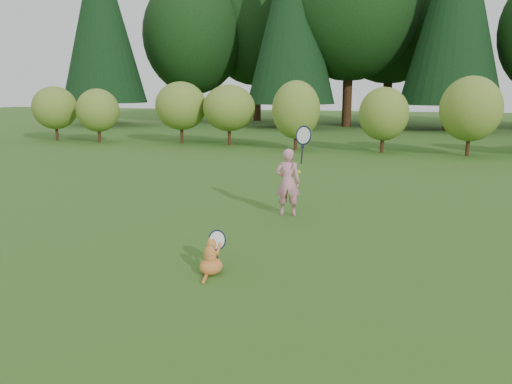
% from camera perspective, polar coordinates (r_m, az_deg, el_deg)
% --- Properties ---
extents(ground, '(100.00, 100.00, 0.00)m').
position_cam_1_polar(ground, '(7.70, -3.21, -6.18)').
color(ground, '#2C5417').
rests_on(ground, ground).
extents(shrub_row, '(28.00, 3.00, 2.80)m').
position_cam_1_polar(shrub_row, '(20.05, 9.99, 8.75)').
color(shrub_row, olive).
rests_on(shrub_row, ground).
extents(child, '(0.73, 0.45, 1.91)m').
position_cam_1_polar(child, '(9.41, 3.72, 1.32)').
color(child, pink).
rests_on(child, ground).
extents(cat, '(0.40, 0.71, 0.65)m').
position_cam_1_polar(cat, '(6.53, -5.14, -7.20)').
color(cat, '#C67726').
rests_on(cat, ground).
extents(tennis_ball, '(0.07, 0.07, 0.07)m').
position_cam_1_polar(tennis_ball, '(9.20, 4.90, 2.28)').
color(tennis_ball, '#D7EC1B').
rests_on(tennis_ball, ground).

